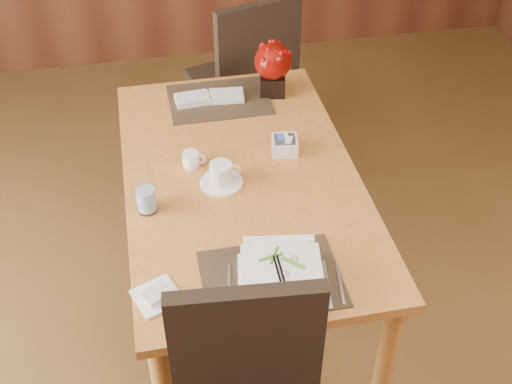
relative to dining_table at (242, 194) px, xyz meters
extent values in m
cube|color=#CA8038|center=(0.00, 0.00, 0.08)|extent=(0.90, 1.50, 0.04)
cylinder|color=#CA8038|center=(-0.39, 0.69, -0.30)|extent=(0.07, 0.07, 0.71)
cylinder|color=#CA8038|center=(0.39, -0.69, -0.30)|extent=(0.07, 0.07, 0.71)
cylinder|color=#CA8038|center=(0.39, 0.69, -0.30)|extent=(0.07, 0.07, 0.71)
cube|color=black|center=(0.00, -0.55, 0.10)|extent=(0.45, 0.33, 0.01)
cube|color=black|center=(0.00, 0.55, 0.10)|extent=(0.45, 0.33, 0.01)
cube|color=white|center=(0.02, -0.59, 0.10)|extent=(0.31, 0.31, 0.01)
cube|color=white|center=(0.02, -0.59, 0.15)|extent=(0.22, 0.22, 0.09)
cylinder|color=#CFC36F|center=(0.02, -0.59, 0.16)|extent=(0.18, 0.18, 0.08)
cylinder|color=white|center=(-0.08, -0.04, 0.10)|extent=(0.16, 0.16, 0.01)
cylinder|color=white|center=(-0.08, -0.04, 0.15)|extent=(0.09, 0.09, 0.08)
cylinder|color=black|center=(-0.08, -0.04, 0.18)|extent=(0.08, 0.08, 0.01)
cylinder|color=silver|center=(-0.37, -0.13, 0.19)|extent=(0.09, 0.09, 0.18)
cube|color=white|center=(0.20, 0.12, 0.13)|extent=(0.12, 0.12, 0.06)
cube|color=black|center=(0.25, 0.56, 0.14)|extent=(0.13, 0.13, 0.09)
sphere|color=maroon|center=(0.25, 0.56, 0.26)|extent=(0.17, 0.17, 0.17)
cube|color=white|center=(-0.37, -0.55, 0.10)|extent=(0.18, 0.18, 0.01)
cube|color=black|center=(-0.13, -0.81, 0.10)|extent=(0.45, 0.09, 0.51)
cube|color=black|center=(0.20, 1.13, -0.18)|extent=(0.59, 0.59, 0.06)
cube|color=black|center=(0.26, 0.92, 0.11)|extent=(0.45, 0.17, 0.52)
cylinder|color=black|center=(0.33, 1.37, -0.43)|extent=(0.04, 0.04, 0.45)
cylinder|color=black|center=(0.44, 0.99, -0.43)|extent=(0.04, 0.04, 0.45)
cylinder|color=black|center=(-0.05, 1.27, -0.43)|extent=(0.04, 0.04, 0.45)
cylinder|color=black|center=(0.06, 0.89, -0.43)|extent=(0.04, 0.04, 0.45)
camera|label=1|loc=(-0.33, -1.91, 1.66)|focal=45.00mm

